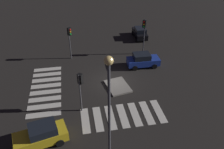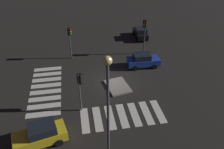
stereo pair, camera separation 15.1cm
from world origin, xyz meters
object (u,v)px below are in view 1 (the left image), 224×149
object	(u,v)px
traffic_island	(118,86)
car_yellow	(41,135)
street_lamp	(109,97)
car_black	(140,33)
traffic_light_south	(70,36)
traffic_light_east	(80,83)
car_blue	(143,60)
traffic_light_west	(144,29)

from	to	relation	value
traffic_island	car_yellow	bearing A→B (deg)	-49.51
street_lamp	traffic_island	bearing A→B (deg)	164.55
traffic_island	car_yellow	xyz separation A→B (m)	(6.37, -7.46, 0.79)
traffic_island	car_black	bearing A→B (deg)	153.70
traffic_light_south	traffic_light_east	bearing A→B (deg)	-30.64
car_blue	car_yellow	bearing A→B (deg)	-137.24
traffic_island	traffic_light_west	bearing A→B (deg)	144.66
car_yellow	traffic_light_south	distance (m)	14.04
car_yellow	traffic_light_east	world-z (taller)	traffic_light_east
car_blue	traffic_light_south	bearing A→B (deg)	158.93
car_yellow	street_lamp	size ratio (longest dim) A/B	0.50
street_lamp	traffic_light_east	bearing A→B (deg)	-164.77
car_blue	street_lamp	distance (m)	14.82
traffic_island	traffic_light_west	distance (m)	8.98
car_yellow	traffic_light_east	size ratio (longest dim) A/B	1.09
car_yellow	traffic_light_south	world-z (taller)	traffic_light_south
traffic_island	car_black	distance (m)	13.32
traffic_light_east	traffic_light_west	size ratio (longest dim) A/B	0.84
car_black	street_lamp	distance (m)	22.83
traffic_light_west	traffic_light_south	xyz separation A→B (m)	(-0.44, -9.38, -0.37)
traffic_light_west	street_lamp	world-z (taller)	street_lamp
traffic_island	traffic_light_east	size ratio (longest dim) A/B	0.83
traffic_island	car_blue	distance (m)	5.42
traffic_light_east	street_lamp	size ratio (longest dim) A/B	0.46
car_blue	traffic_light_west	bearing A→B (deg)	74.66
traffic_island	car_blue	bearing A→B (deg)	133.70
car_blue	traffic_light_west	world-z (taller)	traffic_light_west
car_yellow	street_lamp	world-z (taller)	street_lamp
traffic_light_east	traffic_light_south	distance (m)	10.14
car_yellow	traffic_light_west	xyz separation A→B (m)	(-13.10, 12.23, 2.73)
car_yellow	car_black	xyz separation A→B (m)	(-18.29, 13.35, -0.06)
traffic_island	traffic_light_east	xyz separation A→B (m)	(2.95, -3.99, 2.95)
traffic_light_east	street_lamp	xyz separation A→B (m)	(5.79, 1.58, 2.81)
traffic_light_east	car_blue	bearing A→B (deg)	-7.87
car_black	traffic_light_south	bearing A→B (deg)	116.49
traffic_light_south	car_yellow	bearing A→B (deg)	-46.01
car_yellow	street_lamp	xyz separation A→B (m)	(2.37, 5.04, 4.96)
traffic_island	car_blue	xyz separation A→B (m)	(-3.71, 3.88, 0.75)
car_black	street_lamp	bearing A→B (deg)	160.24
car_yellow	car_black	distance (m)	22.64
traffic_light_east	street_lamp	distance (m)	6.63
street_lamp	traffic_light_west	bearing A→B (deg)	155.08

